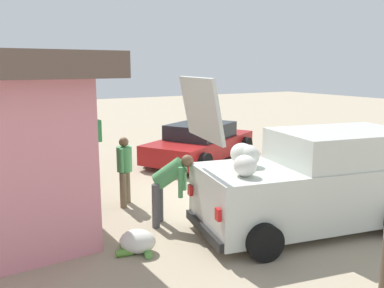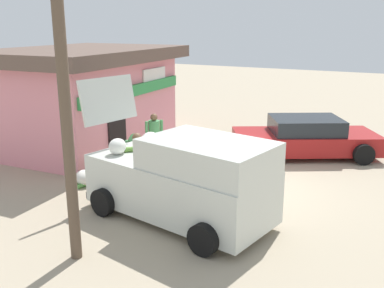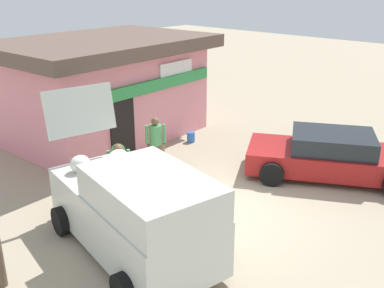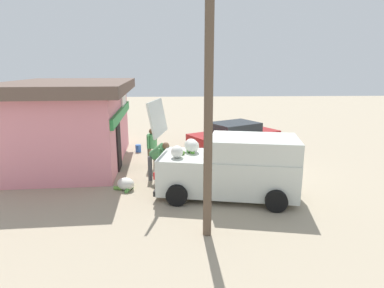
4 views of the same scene
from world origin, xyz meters
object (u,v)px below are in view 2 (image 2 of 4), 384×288
Objects in this scene: parked_sedan at (305,138)px; unloaded_banana_pile at (85,178)px; delivery_van at (184,179)px; customer_bending at (133,150)px; storefront_bar at (85,96)px; vendor_standing at (154,135)px; paint_bucket at (170,138)px.

parked_sedan reaches higher than unloaded_banana_pile.
delivery_van is 2.76m from customer_bending.
storefront_bar is at bearing 56.94° from customer_bending.
customer_bending reaches higher than unloaded_banana_pile.
storefront_bar is at bearing 39.68° from unloaded_banana_pile.
vendor_standing reaches higher than parked_sedan.
storefront_bar is 7.51m from parked_sedan.
unloaded_banana_pile is 2.61× the size of paint_bucket.
customer_bending is at bearing 142.61° from parked_sedan.
vendor_standing is 1.58m from customer_bending.
parked_sedan is at bearing -82.23° from paint_bucket.
customer_bending is 1.62× the size of unloaded_banana_pile.
paint_bucket is (3.90, 1.17, -0.72)m from customer_bending.
parked_sedan is at bearing -10.63° from delivery_van.
storefront_bar reaches higher than unloaded_banana_pile.
delivery_van is 3.19× the size of customer_bending.
paint_bucket is (2.35, 0.84, -0.73)m from vendor_standing.
parked_sedan is (6.00, -1.13, -0.35)m from delivery_van.
customer_bending is (1.46, 2.34, -0.05)m from delivery_van.
vendor_standing is at bearing 11.75° from customer_bending.
delivery_van is 13.51× the size of paint_bucket.
delivery_van is 5.18× the size of unloaded_banana_pile.
paint_bucket is at bearing -58.12° from storefront_bar.
delivery_van is 6.11m from parked_sedan.
storefront_bar is 4.42m from customer_bending.
parked_sedan is at bearing -40.04° from unloaded_banana_pile.
unloaded_banana_pile is at bearing 128.15° from customer_bending.
unloaded_banana_pile is at bearing 139.96° from parked_sedan.
unloaded_banana_pile is at bearing 163.63° from vendor_standing.
vendor_standing reaches higher than unloaded_banana_pile.
delivery_van is 6.46m from paint_bucket.
vendor_standing is 1.09× the size of customer_bending.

